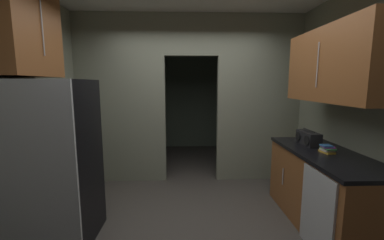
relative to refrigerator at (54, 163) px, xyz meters
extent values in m
plane|color=#47423D|center=(1.45, 0.12, -0.85)|extent=(20.00, 20.00, 0.00)
cube|color=gray|center=(0.31, 1.64, 0.54)|extent=(1.46, 0.12, 2.78)
cube|color=gray|center=(2.62, 1.64, 0.54)|extent=(1.39, 0.12, 2.78)
cube|color=gray|center=(1.48, 1.64, 1.60)|extent=(0.88, 0.12, 0.67)
cube|color=slate|center=(1.45, 3.97, 0.54)|extent=(3.73, 0.10, 2.78)
cube|color=slate|center=(-0.36, 2.81, 0.54)|extent=(0.10, 2.33, 2.78)
cube|color=slate|center=(3.27, 2.81, 0.54)|extent=(0.10, 2.33, 2.78)
cube|color=black|center=(0.00, 0.02, 0.00)|extent=(0.78, 0.70, 1.70)
cube|color=#B7BABC|center=(0.00, -0.35, 0.00)|extent=(0.78, 0.03, 1.70)
cube|color=brown|center=(2.97, 0.14, -0.43)|extent=(0.65, 1.65, 0.85)
cube|color=black|center=(2.97, 0.14, 0.02)|extent=(0.69, 1.65, 0.04)
cylinder|color=#B7BABC|center=(2.63, -0.22, -0.38)|extent=(0.01, 0.01, 0.22)
cylinder|color=#B7BABC|center=(2.63, 0.51, -0.38)|extent=(0.01, 0.01, 0.22)
cube|color=#B7BABC|center=(2.64, -0.32, -0.44)|extent=(0.02, 0.56, 0.83)
cube|color=brown|center=(2.97, 0.14, 1.01)|extent=(0.34, 1.48, 0.80)
cylinder|color=#B7BABC|center=(2.79, 0.14, 1.01)|extent=(0.01, 0.01, 0.48)
cube|color=brown|center=(-0.23, 0.10, 1.40)|extent=(0.34, 0.86, 1.03)
cylinder|color=#B7BABC|center=(-0.05, 0.10, 1.40)|extent=(0.01, 0.01, 0.62)
cube|color=black|center=(2.94, 0.51, 0.12)|extent=(0.15, 0.39, 0.17)
cylinder|color=#262626|center=(2.94, 0.51, 0.23)|extent=(0.02, 0.27, 0.02)
cylinder|color=black|center=(2.86, 0.40, 0.12)|extent=(0.01, 0.12, 0.12)
cylinder|color=black|center=(2.86, 0.63, 0.12)|extent=(0.01, 0.12, 0.12)
cube|color=gold|center=(2.96, 0.13, 0.05)|extent=(0.12, 0.17, 0.02)
cube|color=beige|center=(2.96, 0.13, 0.07)|extent=(0.12, 0.13, 0.02)
cube|color=#388C47|center=(2.97, 0.13, 0.09)|extent=(0.12, 0.15, 0.01)
cube|color=#8C3893|center=(2.97, 0.14, 0.10)|extent=(0.13, 0.13, 0.01)
cube|color=#2D609E|center=(2.96, 0.15, 0.12)|extent=(0.11, 0.11, 0.02)
camera|label=1|loc=(1.35, -2.50, 0.81)|focal=23.04mm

